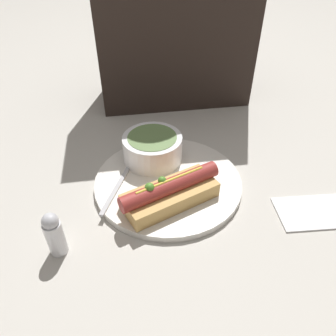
% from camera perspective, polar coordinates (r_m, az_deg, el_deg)
% --- Properties ---
extents(ground_plane, '(4.00, 4.00, 0.00)m').
position_cam_1_polar(ground_plane, '(0.62, 0.00, -2.91)').
color(ground_plane, '#BCB7AD').
extents(dinner_plate, '(0.27, 0.27, 0.01)m').
position_cam_1_polar(dinner_plate, '(0.61, 0.00, -2.47)').
color(dinner_plate, white).
rests_on(dinner_plate, ground_plane).
extents(hot_dog, '(0.18, 0.12, 0.06)m').
position_cam_1_polar(hot_dog, '(0.55, 0.35, -4.25)').
color(hot_dog, tan).
rests_on(hot_dog, dinner_plate).
extents(soup_bowl, '(0.12, 0.12, 0.05)m').
position_cam_1_polar(soup_bowl, '(0.64, -2.71, 3.64)').
color(soup_bowl, white).
rests_on(soup_bowl, dinner_plate).
extents(spoon, '(0.09, 0.17, 0.01)m').
position_cam_1_polar(spoon, '(0.63, -6.94, 0.06)').
color(spoon, '#B7B7BC').
rests_on(spoon, dinner_plate).
extents(napkin, '(0.15, 0.09, 0.01)m').
position_cam_1_polar(napkin, '(0.62, 24.75, -6.84)').
color(napkin, white).
rests_on(napkin, ground_plane).
extents(salt_shaker, '(0.03, 0.03, 0.08)m').
position_cam_1_polar(salt_shaker, '(0.51, -19.19, -10.79)').
color(salt_shaker, silver).
rests_on(salt_shaker, ground_plane).
extents(seated_diner, '(0.37, 0.17, 0.55)m').
position_cam_1_polar(seated_diner, '(0.84, 1.16, 26.92)').
color(seated_diner, '#2D231E').
rests_on(seated_diner, ground_plane).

